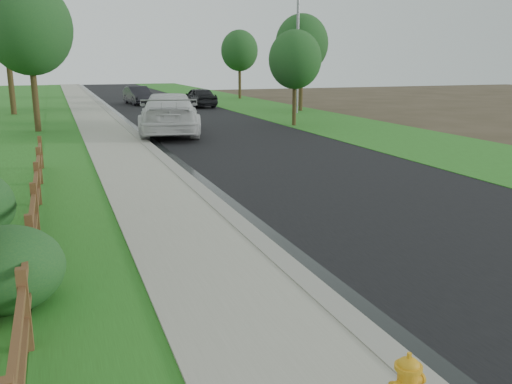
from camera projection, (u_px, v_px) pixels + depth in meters
name	position (u px, v px, depth m)	size (l,w,h in m)	color
road	(169.00, 110.00, 38.63)	(8.00, 90.00, 0.02)	black
curb	(108.00, 111.00, 37.20)	(0.40, 90.00, 0.12)	gray
wet_gutter	(114.00, 111.00, 37.33)	(0.50, 90.00, 0.00)	black
sidewalk	(89.00, 112.00, 36.76)	(2.20, 90.00, 0.10)	gray
grass_strip	(59.00, 113.00, 36.13)	(1.60, 90.00, 0.06)	#285C1A
verge_far	(259.00, 107.00, 40.95)	(6.00, 90.00, 0.04)	#285C1A
ranch_fence	(33.00, 223.00, 9.66)	(0.12, 16.92, 1.10)	#55371C
white_suv	(169.00, 114.00, 25.54)	(2.73, 6.73, 1.95)	silver
dark_car_mid	(199.00, 97.00, 40.68)	(1.73, 4.29, 1.46)	black
dark_car_far	(138.00, 95.00, 43.14)	(1.51, 4.32, 1.42)	black
streetlight	(296.00, 31.00, 34.62)	(2.15, 0.54, 9.32)	gray
shrub_a	(6.00, 269.00, 7.56)	(1.61, 1.61, 1.21)	#19461F
tree_near_left	(29.00, 28.00, 25.56)	(4.04, 4.04, 7.17)	#3A2E18
tree_near_right	(295.00, 60.00, 28.41)	(2.79, 2.79, 5.02)	#3A2E18
tree_mid_left	(4.00, 20.00, 33.72)	(4.77, 4.77, 8.53)	#3A2E18
tree_mid_right	(302.00, 44.00, 36.61)	(3.60, 3.60, 6.52)	#3A2E18
tree_far_right	(240.00, 51.00, 48.68)	(3.32, 3.32, 6.13)	#3A2E18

